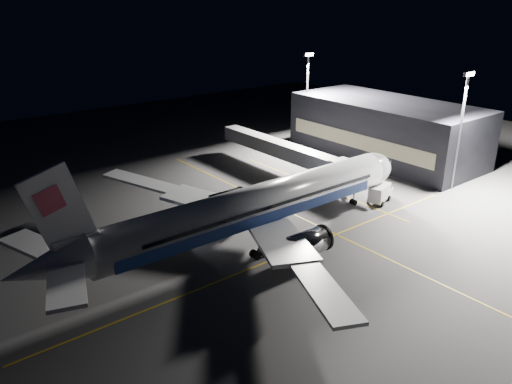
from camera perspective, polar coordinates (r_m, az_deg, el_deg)
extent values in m
plane|color=#4C4C4F|center=(71.38, 0.07, -5.40)|extent=(200.00, 200.00, 0.00)
cube|color=gold|center=(77.37, 5.90, -3.29)|extent=(0.25, 80.00, 0.01)
cube|color=gold|center=(67.32, 3.27, -7.20)|extent=(70.00, 0.25, 0.01)
cube|color=gold|center=(91.75, 6.98, 0.71)|extent=(0.25, 40.00, 0.01)
cylinder|color=silver|center=(69.15, 0.07, -1.48)|extent=(48.00, 5.60, 5.60)
ellipsoid|color=silver|center=(85.19, 12.84, 2.46)|extent=(8.96, 5.60, 5.60)
cube|color=black|center=(86.61, 13.86, 3.38)|extent=(2.20, 3.40, 0.90)
cone|color=silver|center=(57.63, -22.96, -7.95)|extent=(9.00, 5.49, 5.49)
cube|color=navy|center=(70.97, -1.95, -1.66)|extent=(42.24, 0.25, 1.50)
cube|color=navy|center=(66.95, 0.88, -3.12)|extent=(42.24, 0.25, 1.50)
cube|color=silver|center=(74.43, -5.27, -1.19)|extent=(11.36, 15.23, 1.53)
cube|color=silver|center=(62.80, 2.84, -5.61)|extent=(11.36, 15.23, 1.53)
cube|color=silver|center=(82.16, -13.02, 1.19)|extent=(8.57, 13.22, 1.31)
cube|color=silver|center=(51.56, 7.87, -11.23)|extent=(8.57, 13.22, 1.31)
cube|color=silver|center=(62.15, -23.94, -5.62)|extent=(6.20, 9.67, 0.45)
cube|color=silver|center=(53.15, -20.86, -9.82)|extent=(6.20, 9.67, 0.45)
cube|color=white|center=(55.66, -21.58, -2.01)|extent=(7.53, 0.40, 10.28)
cube|color=#E64E6D|center=(54.97, -22.56, -0.87)|extent=(3.22, 0.55, 3.22)
cylinder|color=#B7B7BF|center=(77.54, -3.37, -1.10)|extent=(5.60, 3.40, 3.40)
cylinder|color=#B7B7BF|center=(64.93, 5.88, -5.88)|extent=(5.60, 3.40, 3.40)
cylinder|color=#9999A0|center=(84.02, 11.10, -0.62)|extent=(0.26, 0.26, 2.50)
cylinder|color=black|center=(84.31, 11.06, -1.12)|extent=(0.90, 0.70, 0.90)
cylinder|color=#9999A0|center=(72.35, -3.92, -3.96)|extent=(0.26, 0.26, 2.50)
cylinder|color=#9999A0|center=(66.16, 0.35, -6.48)|extent=(0.26, 0.26, 2.50)
cylinder|color=black|center=(72.65, -3.90, -4.46)|extent=(1.10, 1.60, 1.10)
cylinder|color=black|center=(66.49, 0.35, -7.01)|extent=(1.10, 1.60, 1.10)
cube|color=black|center=(109.97, 14.58, 6.95)|extent=(18.00, 40.00, 12.00)
cube|color=brown|center=(103.35, 11.44, 5.74)|extent=(0.15, 36.00, 3.00)
cube|color=#B2B2B7|center=(97.20, 2.90, 4.90)|extent=(3.00, 33.90, 2.80)
cube|color=#B2B2B7|center=(86.50, 9.82, 2.49)|extent=(3.60, 3.20, 3.40)
cylinder|color=#9999A0|center=(87.52, 9.70, 0.60)|extent=(0.70, 0.70, 3.10)
cylinder|color=black|center=(87.39, 10.08, -0.30)|extent=(0.70, 0.30, 0.70)
cylinder|color=black|center=(88.50, 9.22, 0.04)|extent=(0.70, 0.30, 0.70)
cylinder|color=#59595E|center=(116.33, 5.82, 10.32)|extent=(0.44, 0.44, 20.00)
cube|color=#59595E|center=(114.81, 6.02, 15.37)|extent=(2.40, 0.50, 0.80)
cube|color=white|center=(114.56, 6.15, 15.35)|extent=(2.20, 0.15, 0.60)
cylinder|color=#59595E|center=(93.56, 22.22, 6.10)|extent=(0.44, 0.44, 20.00)
cube|color=#59595E|center=(91.66, 23.13, 12.30)|extent=(2.40, 0.50, 0.80)
cube|color=white|center=(91.49, 23.33, 12.26)|extent=(2.20, 0.15, 0.60)
cube|color=white|center=(85.66, 13.92, -0.04)|extent=(5.07, 3.59, 2.52)
cube|color=white|center=(88.34, 14.51, 0.09)|extent=(2.42, 2.64, 1.38)
cube|color=black|center=(88.14, 14.55, 0.43)|extent=(1.91, 2.28, 0.57)
cylinder|color=black|center=(87.92, 13.49, -0.36)|extent=(0.96, 0.56, 0.92)
cylinder|color=black|center=(87.21, 14.96, -0.69)|extent=(0.96, 0.56, 0.92)
cylinder|color=black|center=(85.10, 12.71, -1.03)|extent=(0.96, 0.56, 0.92)
cylinder|color=black|center=(84.37, 14.22, -1.37)|extent=(0.96, 0.56, 0.92)
cube|color=black|center=(74.43, -10.53, -3.95)|extent=(2.87, 2.42, 1.12)
cube|color=black|center=(74.13, -10.57, -3.45)|extent=(1.36, 1.36, 0.61)
sphere|color=#FFF2CC|center=(73.62, -10.27, -4.23)|extent=(0.27, 0.27, 0.27)
sphere|color=#FFF2CC|center=(74.35, -9.80, -3.93)|extent=(0.27, 0.27, 0.27)
cylinder|color=black|center=(75.77, -10.62, -3.87)|extent=(0.65, 0.46, 0.61)
cylinder|color=black|center=(74.80, -9.55, -4.14)|extent=(0.65, 0.46, 0.61)
cylinder|color=black|center=(74.47, -11.47, -4.40)|extent=(0.65, 0.46, 0.61)
cylinder|color=black|center=(73.49, -10.39, -4.69)|extent=(0.65, 0.46, 0.61)
cone|color=#FC3D0A|center=(83.98, -2.22, -0.95)|extent=(0.36, 0.36, 0.54)
cone|color=#FC3D0A|center=(74.06, -1.90, -4.11)|extent=(0.39, 0.39, 0.59)
cone|color=#FC3D0A|center=(79.20, -1.51, -2.35)|extent=(0.39, 0.39, 0.59)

